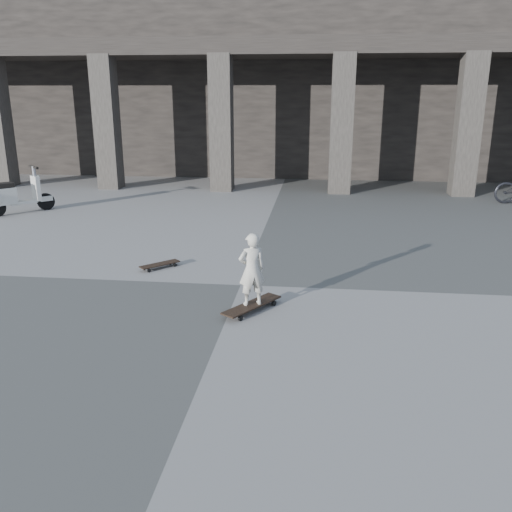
# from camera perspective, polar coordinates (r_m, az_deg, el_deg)

# --- Properties ---
(ground) EXTENTS (90.00, 90.00, 0.00)m
(ground) POSITION_cam_1_polar(r_m,az_deg,el_deg) (8.55, -1.63, -3.08)
(ground) COLOR #464644
(ground) RESTS_ON ground
(colonnade) EXTENTS (28.00, 8.82, 6.00)m
(colonnade) POSITION_cam_1_polar(r_m,az_deg,el_deg) (21.76, 3.69, 17.13)
(colonnade) COLOR black
(colonnade) RESTS_ON ground
(longboard) EXTENTS (0.77, 0.98, 0.10)m
(longboard) POSITION_cam_1_polar(r_m,az_deg,el_deg) (7.54, -0.44, -5.25)
(longboard) COLOR black
(longboard) RESTS_ON ground
(skateboard_spare) EXTENTS (0.63, 0.63, 0.08)m
(skateboard_spare) POSITION_cam_1_polar(r_m,az_deg,el_deg) (9.48, -10.09, -0.91)
(skateboard_spare) COLOR black
(skateboard_spare) RESTS_ON ground
(child) EXTENTS (0.44, 0.38, 1.02)m
(child) POSITION_cam_1_polar(r_m,az_deg,el_deg) (7.35, -0.45, -1.42)
(child) COLOR beige
(child) RESTS_ON longboard
(scooter) EXTENTS (1.22, 1.32, 1.15)m
(scooter) POSITION_cam_1_polar(r_m,az_deg,el_deg) (14.73, -24.58, 5.72)
(scooter) COLOR black
(scooter) RESTS_ON ground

